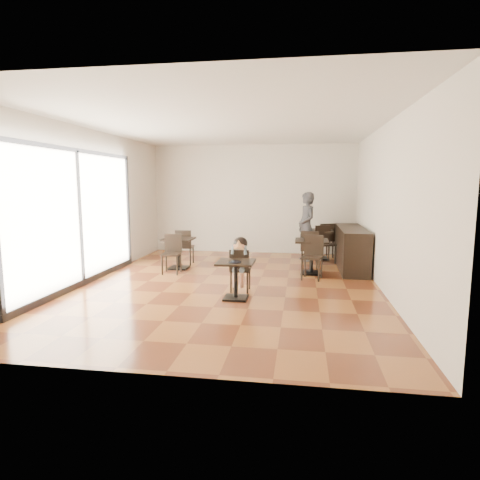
% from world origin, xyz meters
% --- Properties ---
extents(floor, '(6.00, 8.00, 0.01)m').
position_xyz_m(floor, '(0.00, 0.00, 0.00)').
color(floor, brown).
rests_on(floor, ground).
extents(ceiling, '(6.00, 8.00, 0.01)m').
position_xyz_m(ceiling, '(0.00, 0.00, 3.20)').
color(ceiling, silver).
rests_on(ceiling, floor).
extents(wall_back, '(6.00, 0.01, 3.20)m').
position_xyz_m(wall_back, '(0.00, 4.00, 1.60)').
color(wall_back, beige).
rests_on(wall_back, floor).
extents(wall_front, '(6.00, 0.01, 3.20)m').
position_xyz_m(wall_front, '(0.00, -4.00, 1.60)').
color(wall_front, beige).
rests_on(wall_front, floor).
extents(wall_left, '(0.01, 8.00, 3.20)m').
position_xyz_m(wall_left, '(-3.00, 0.00, 1.60)').
color(wall_left, beige).
rests_on(wall_left, floor).
extents(wall_right, '(0.01, 8.00, 3.20)m').
position_xyz_m(wall_right, '(3.00, 0.00, 1.60)').
color(wall_right, beige).
rests_on(wall_right, floor).
extents(storefront_window, '(0.04, 4.50, 2.60)m').
position_xyz_m(storefront_window, '(-2.97, -0.50, 1.40)').
color(storefront_window, white).
rests_on(storefront_window, floor).
extents(child_table, '(0.65, 0.65, 0.69)m').
position_xyz_m(child_table, '(0.30, -1.01, 0.34)').
color(child_table, black).
rests_on(child_table, floor).
extents(child_chair, '(0.37, 0.37, 0.83)m').
position_xyz_m(child_chair, '(0.30, -0.46, 0.41)').
color(child_chair, black).
rests_on(child_chair, floor).
extents(child, '(0.37, 0.52, 1.04)m').
position_xyz_m(child, '(0.30, -0.46, 0.52)').
color(child, slate).
rests_on(child, child_chair).
extents(plate, '(0.23, 0.23, 0.01)m').
position_xyz_m(plate, '(0.30, -1.11, 0.70)').
color(plate, black).
rests_on(plate, child_table).
extents(pizza_slice, '(0.24, 0.19, 0.06)m').
position_xyz_m(pizza_slice, '(0.30, -0.65, 0.90)').
color(pizza_slice, '#EFD68A').
rests_on(pizza_slice, child).
extents(adult_patron, '(0.67, 0.79, 1.84)m').
position_xyz_m(adult_patron, '(1.58, 2.89, 0.92)').
color(adult_patron, '#3A3A3F').
rests_on(adult_patron, floor).
extents(cafe_table_mid, '(0.88, 0.88, 0.79)m').
position_xyz_m(cafe_table_mid, '(1.68, 1.28, 0.39)').
color(cafe_table_mid, black).
rests_on(cafe_table_mid, floor).
extents(cafe_table_left, '(0.74, 0.74, 0.75)m').
position_xyz_m(cafe_table_left, '(-1.50, 1.36, 0.37)').
color(cafe_table_left, black).
rests_on(cafe_table_left, floor).
extents(cafe_table_back, '(0.99, 0.99, 0.80)m').
position_xyz_m(cafe_table_back, '(1.92, 3.19, 0.40)').
color(cafe_table_back, black).
rests_on(cafe_table_back, floor).
extents(chair_mid_a, '(0.50, 0.50, 0.94)m').
position_xyz_m(chair_mid_a, '(1.68, 1.83, 0.47)').
color(chair_mid_a, black).
rests_on(chair_mid_a, floor).
extents(chair_mid_b, '(0.50, 0.50, 0.94)m').
position_xyz_m(chair_mid_b, '(1.68, 0.73, 0.47)').
color(chair_mid_b, black).
rests_on(chair_mid_b, floor).
extents(chair_left_a, '(0.42, 0.42, 0.90)m').
position_xyz_m(chair_left_a, '(-1.50, 1.91, 0.45)').
color(chair_left_a, black).
rests_on(chair_left_a, floor).
extents(chair_left_b, '(0.42, 0.42, 0.90)m').
position_xyz_m(chair_left_b, '(-1.50, 0.81, 0.45)').
color(chair_left_b, black).
rests_on(chair_left_b, floor).
extents(chair_back_a, '(0.57, 0.57, 0.97)m').
position_xyz_m(chair_back_a, '(2.08, 3.50, 0.48)').
color(chair_back_a, black).
rests_on(chair_back_a, floor).
extents(chair_back_b, '(0.57, 0.57, 0.97)m').
position_xyz_m(chair_back_b, '(2.08, 2.64, 0.48)').
color(chair_back_b, black).
rests_on(chair_back_b, floor).
extents(service_counter, '(0.60, 2.40, 1.00)m').
position_xyz_m(service_counter, '(2.65, 2.00, 0.50)').
color(service_counter, black).
rests_on(service_counter, floor).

